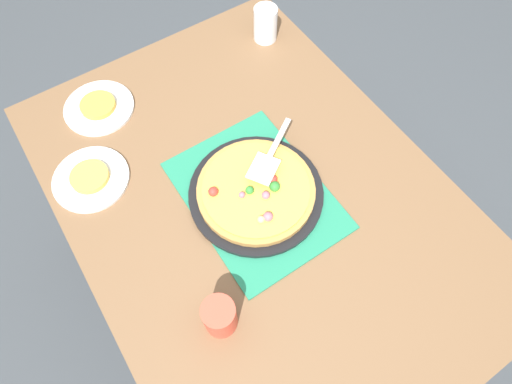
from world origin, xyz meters
name	(u,v)px	position (x,y,z in m)	size (l,w,h in m)	color
ground_plane	(256,275)	(0.00, 0.00, 0.00)	(8.00, 8.00, 0.00)	#3D4247
dining_table	(256,212)	(0.00, 0.00, 0.64)	(1.40, 1.00, 0.75)	brown
placemat	(256,195)	(0.00, 0.00, 0.75)	(0.48, 0.36, 0.01)	#237F5B
pizza_pan	(256,193)	(0.00, 0.00, 0.76)	(0.38, 0.38, 0.01)	black
pizza	(256,190)	(0.00, 0.00, 0.78)	(0.33, 0.33, 0.05)	#B78442
plate_near_left	(99,108)	(0.53, 0.24, 0.76)	(0.22, 0.22, 0.01)	white
plate_far_right	(91,179)	(0.31, 0.37, 0.76)	(0.22, 0.22, 0.01)	white
served_slice_left	(98,105)	(0.53, 0.24, 0.77)	(0.11, 0.11, 0.02)	gold
served_slice_right	(90,177)	(0.31, 0.37, 0.77)	(0.11, 0.11, 0.02)	#EAB747
cup_near	(220,316)	(-0.25, 0.26, 0.81)	(0.08, 0.08, 0.12)	#E04C38
cup_far	(265,24)	(0.51, -0.37, 0.81)	(0.08, 0.08, 0.12)	white
pizza_server	(270,155)	(0.05, -0.08, 0.82)	(0.16, 0.22, 0.01)	silver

